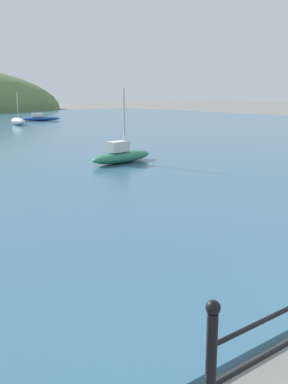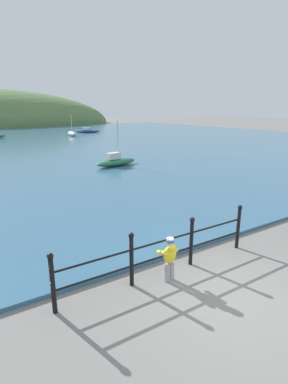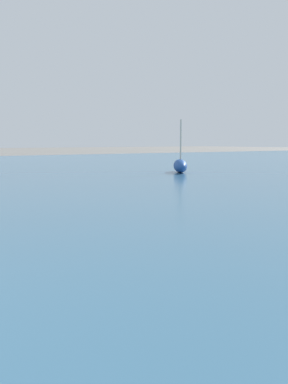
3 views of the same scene
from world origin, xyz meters
name	(u,v)px [view 3 (image 3 of 3)]	position (x,y,z in m)	size (l,w,h in m)	color
boat_white_sailboat	(180,166)	(-11.47, 15.22, 0.42)	(2.21, 1.76, 2.42)	#1E4793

